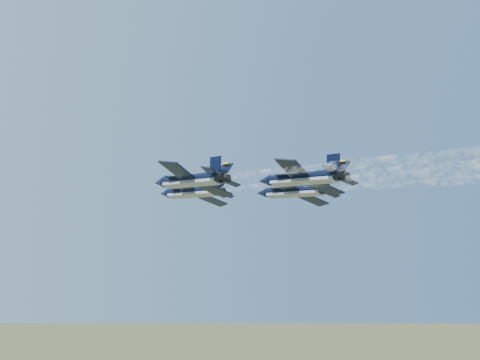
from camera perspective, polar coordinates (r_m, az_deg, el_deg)
jet_lead at (r=115.07m, az=-4.19°, el=-1.01°), size 12.66×17.09×5.13m
jet_left at (r=98.50m, az=-4.27°, el=-0.00°), size 12.66×17.09×5.13m
jet_right at (r=114.32m, az=4.56°, el=-0.97°), size 12.66×17.09×5.13m
jet_slot at (r=96.38m, az=5.31°, el=0.16°), size 12.66×17.09×5.13m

